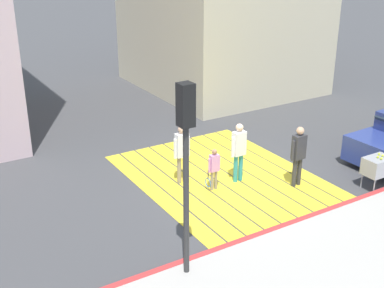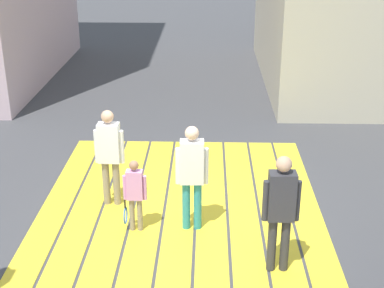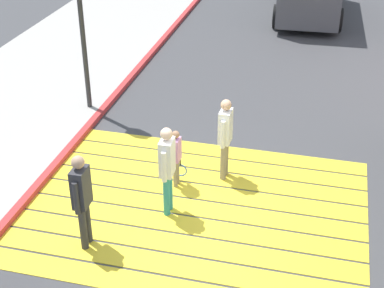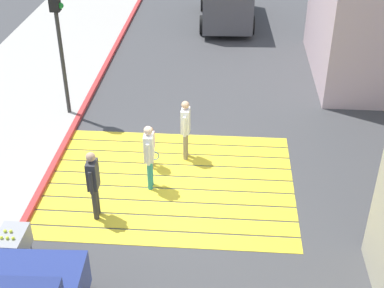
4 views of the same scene
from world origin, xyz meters
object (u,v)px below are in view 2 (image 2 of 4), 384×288
Objects in this scene: pedestrian_child_with_racket at (134,192)px; pedestrian_adult_lead at (109,151)px; pedestrian_adult_side at (281,206)px; pedestrian_adult_trailing at (192,171)px.

pedestrian_adult_lead is at bearing 31.13° from pedestrian_child_with_racket.
pedestrian_adult_lead is 3.31m from pedestrian_adult_side.
pedestrian_adult_side reaches higher than pedestrian_adult_lead.
pedestrian_adult_lead reaches higher than pedestrian_child_with_racket.
pedestrian_adult_lead is at bearing 61.43° from pedestrian_adult_trailing.
pedestrian_adult_trailing is at bearing 48.81° from pedestrian_adult_side.
pedestrian_adult_lead is 1.64m from pedestrian_adult_trailing.
pedestrian_adult_trailing is 1.44× the size of pedestrian_child_with_racket.
pedestrian_adult_trailing is (-0.79, -1.44, 0.02)m from pedestrian_adult_lead.
pedestrian_adult_lead is at bearing 55.03° from pedestrian_adult_side.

